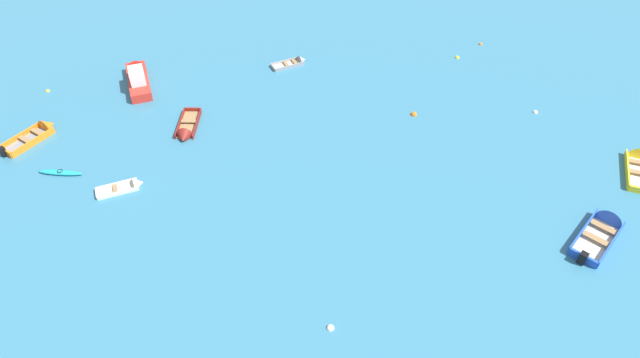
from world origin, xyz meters
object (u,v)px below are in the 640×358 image
Objects in this scene: mooring_buoy_outer_edge at (48,91)px; mooring_buoy_near_foreground at (330,328)px; rowboat_blue_distant_center at (604,227)px; mooring_buoy_between_boats_right at (457,58)px; motor_launch_red_back_row_center at (138,77)px; kayak_turquoise_near_left at (60,172)px; rowboat_grey_midfield_right at (297,62)px; mooring_buoy_midfield at (535,112)px; rowboat_maroon_outer_left at (186,132)px; mooring_buoy_trailing at (480,44)px; rowboat_yellow_far_left at (638,161)px; rowboat_white_midfield_left at (130,186)px; rowboat_orange_near_right at (39,133)px; mooring_buoy_central at (414,115)px.

mooring_buoy_near_foreground is at bearing -58.12° from mooring_buoy_outer_edge.
rowboat_blue_distant_center is 19.45m from mooring_buoy_between_boats_right.
kayak_turquoise_near_left is at bearing -117.93° from motor_launch_red_back_row_center.
kayak_turquoise_near_left is 10.17m from mooring_buoy_outer_edge.
mooring_buoy_between_boats_right is at bearing -10.59° from rowboat_grey_midfield_right.
mooring_buoy_midfield is (27.79, -10.99, -0.54)m from motor_launch_red_back_row_center.
mooring_buoy_midfield is at bearing 35.24° from mooring_buoy_near_foreground.
motor_launch_red_back_row_center reaches higher than mooring_buoy_near_foreground.
kayak_turquoise_near_left is at bearing -165.15° from rowboat_maroon_outer_left.
mooring_buoy_trailing is (28.33, -1.11, -0.54)m from motor_launch_red_back_row_center.
mooring_buoy_midfield is (2.12, 11.09, -0.24)m from rowboat_blue_distant_center.
mooring_buoy_outer_edge is (-38.10, 18.19, -0.20)m from rowboat_yellow_far_left.
rowboat_grey_midfield_right is at bearing -0.89° from motor_launch_red_back_row_center.
rowboat_white_midfield_left is at bearing -129.78° from rowboat_maroon_outer_left.
rowboat_blue_distant_center is at bearing -97.23° from mooring_buoy_trailing.
rowboat_grey_midfield_right reaches higher than mooring_buoy_outer_edge.
motor_launch_red_back_row_center is at bearing 179.11° from rowboat_grey_midfield_right.
rowboat_maroon_outer_left is 10.11× the size of mooring_buoy_near_foreground.
mooring_buoy_trailing is at bearing 50.00° from mooring_buoy_near_foreground.
rowboat_blue_distant_center is at bearing -27.92° from rowboat_orange_near_right.
rowboat_yellow_far_left is at bearing -20.01° from rowboat_maroon_outer_left.
mooring_buoy_between_boats_right is (22.45, 4.66, -0.16)m from rowboat_maroon_outer_left.
rowboat_blue_distant_center reaches higher than mooring_buoy_near_foreground.
kayak_turquoise_near_left is 34.34m from mooring_buoy_trailing.
rowboat_blue_distant_center is at bearing -89.47° from mooring_buoy_between_boats_right.
mooring_buoy_near_foreground is at bearing -144.76° from mooring_buoy_midfield.
rowboat_maroon_outer_left is (8.03, 2.13, 0.03)m from kayak_turquoise_near_left.
rowboat_white_midfield_left is (-3.72, -4.47, -0.04)m from rowboat_maroon_outer_left.
mooring_buoy_central is (6.69, -8.88, -0.13)m from rowboat_grey_midfield_right.
kayak_turquoise_near_left reaches higher than mooring_buoy_trailing.
rowboat_grey_midfield_right is 11.12m from mooring_buoy_central.
rowboat_white_midfield_left is at bearing -172.29° from mooring_buoy_central.
mooring_buoy_outer_edge is 29.46m from mooring_buoy_near_foreground.
motor_launch_red_back_row_center is at bearing 86.67° from rowboat_white_midfield_left.
mooring_buoy_trailing is (2.66, 20.96, -0.24)m from rowboat_blue_distant_center.
mooring_buoy_near_foreground is (-22.54, -6.83, -0.20)m from rowboat_yellow_far_left.
rowboat_orange_near_right reaches higher than mooring_buoy_between_boats_right.
rowboat_blue_distant_center reaches higher than mooring_buoy_outer_edge.
rowboat_orange_near_right is at bearing -89.94° from mooring_buoy_outer_edge.
rowboat_orange_near_right is 0.86× the size of rowboat_yellow_far_left.
rowboat_white_midfield_left is at bearing -63.76° from mooring_buoy_outer_edge.
rowboat_grey_midfield_right is (9.42, 7.09, -0.03)m from rowboat_maroon_outer_left.
mooring_buoy_midfield is at bearing -8.50° from rowboat_maroon_outer_left.
mooring_buoy_central reaches higher than mooring_buoy_outer_edge.
motor_launch_red_back_row_center reaches higher than mooring_buoy_trailing.
mooring_buoy_trailing is at bearing 28.09° from mooring_buoy_between_boats_right.
mooring_buoy_midfield is (32.78, -1.57, -0.13)m from kayak_turquoise_near_left.
rowboat_orange_near_right is (-6.77, -4.89, -0.33)m from motor_launch_red_back_row_center.
kayak_turquoise_near_left is 9.11× the size of mooring_buoy_outer_edge.
rowboat_white_midfield_left is 17.51m from rowboat_grey_midfield_right.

